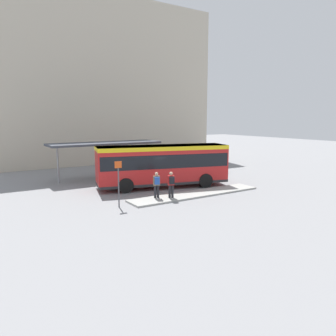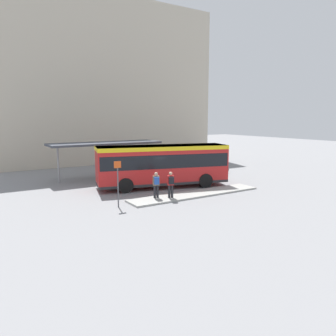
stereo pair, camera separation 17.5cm
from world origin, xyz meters
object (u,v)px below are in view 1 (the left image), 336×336
(bicycle_black, at_px, (222,169))
(bicycle_green, at_px, (207,165))
(city_bus, at_px, (163,163))
(bicycle_yellow, at_px, (212,166))
(potted_planter_near_shelter, at_px, (124,174))
(pedestrian_companion, at_px, (157,183))
(platform_sign, at_px, (119,182))
(bicycle_blue, at_px, (217,167))
(pedestrian_waiting, at_px, (171,183))

(bicycle_black, bearing_deg, bicycle_green, -9.29)
(city_bus, bearing_deg, bicycle_black, 33.32)
(bicycle_yellow, bearing_deg, potted_planter_near_shelter, -90.31)
(potted_planter_near_shelter, bearing_deg, bicycle_black, -2.68)
(pedestrian_companion, bearing_deg, platform_sign, 116.57)
(pedestrian_companion, bearing_deg, bicycle_blue, -38.63)
(city_bus, xyz_separation_m, pedestrian_waiting, (-1.60, -3.70, -0.77))
(pedestrian_companion, bearing_deg, bicycle_yellow, -35.73)
(bicycle_black, distance_m, bicycle_blue, 0.87)
(bicycle_green, bearing_deg, pedestrian_companion, 136.18)
(bicycle_green, height_order, potted_planter_near_shelter, potted_planter_near_shelter)
(bicycle_green, bearing_deg, potted_planter_near_shelter, 109.72)
(platform_sign, bearing_deg, bicycle_yellow, 30.29)
(bicycle_yellow, xyz_separation_m, bicycle_green, (0.06, 0.87, 0.01))
(bicycle_yellow, bearing_deg, pedestrian_waiting, -58.30)
(pedestrian_companion, relative_size, bicycle_yellow, 1.03)
(pedestrian_companion, bearing_deg, bicycle_green, -33.03)
(bicycle_black, relative_size, potted_planter_near_shelter, 1.13)
(bicycle_blue, distance_m, bicycle_yellow, 0.87)
(pedestrian_companion, bearing_deg, bicycle_black, -41.88)
(bicycle_green, relative_size, platform_sign, 0.62)
(pedestrian_companion, xyz_separation_m, platform_sign, (-2.85, -0.36, 0.45))
(platform_sign, bearing_deg, pedestrian_waiting, -2.01)
(pedestrian_waiting, relative_size, platform_sign, 0.62)
(city_bus, height_order, bicycle_yellow, city_bus)
(city_bus, xyz_separation_m, bicycle_blue, (8.81, 3.83, -1.53))
(pedestrian_waiting, bearing_deg, bicycle_black, -37.65)
(bicycle_yellow, relative_size, potted_planter_near_shelter, 1.24)
(bicycle_black, height_order, potted_planter_near_shelter, potted_planter_near_shelter)
(potted_planter_near_shelter, bearing_deg, pedestrian_waiting, -88.99)
(pedestrian_waiting, bearing_deg, city_bus, -3.69)
(pedestrian_waiting, distance_m, bicycle_black, 12.37)
(pedestrian_companion, xyz_separation_m, potted_planter_near_shelter, (0.69, 6.66, -0.42))
(bicycle_blue, distance_m, potted_planter_near_shelter, 10.55)
(pedestrian_companion, height_order, bicycle_yellow, pedestrian_companion)
(bicycle_blue, relative_size, potted_planter_near_shelter, 1.22)
(city_bus, xyz_separation_m, potted_planter_near_shelter, (-1.72, 3.46, -1.20))
(bicycle_blue, height_order, bicycle_yellow, bicycle_yellow)
(pedestrian_waiting, height_order, pedestrian_companion, pedestrian_waiting)
(bicycle_black, bearing_deg, bicycle_blue, -7.27)
(bicycle_yellow, bearing_deg, bicycle_blue, -11.59)
(platform_sign, bearing_deg, potted_planter_near_shelter, 63.21)
(pedestrian_waiting, distance_m, bicycle_blue, 12.87)
(pedestrian_companion, xyz_separation_m, bicycle_yellow, (11.30, 7.91, -0.74))
(city_bus, distance_m, bicycle_green, 10.65)
(bicycle_blue, xyz_separation_m, potted_planter_near_shelter, (-10.54, -0.38, 0.33))
(pedestrian_waiting, xyz_separation_m, pedestrian_companion, (-0.82, 0.49, -0.01))
(bicycle_blue, distance_m, bicycle_green, 1.74)
(bicycle_blue, distance_m, platform_sign, 15.96)
(bicycle_black, bearing_deg, pedestrian_waiting, 116.74)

